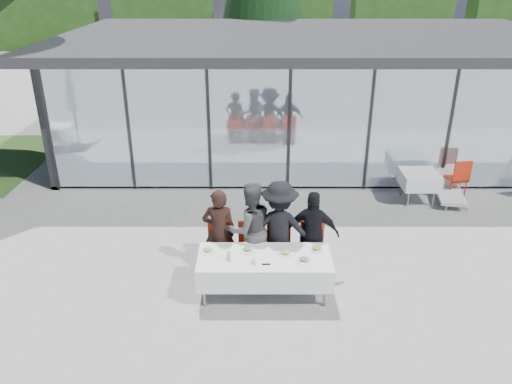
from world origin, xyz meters
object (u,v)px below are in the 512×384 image
(dining_table, at_px, (264,267))
(folded_eyeglasses, at_px, (266,264))
(spare_table_right, at_px, (419,180))
(juice_bottle, at_px, (229,256))
(diner_b, at_px, (250,229))
(diner_chair_c, at_px, (279,245))
(plate_d, at_px, (317,249))
(plate_extra, at_px, (304,260))
(plate_b, at_px, (248,249))
(diner_a, at_px, (219,232))
(spare_chair_b, at_px, (459,177))
(lounger, at_px, (449,188))
(plate_c, at_px, (285,253))
(diner_chair_b, at_px, (250,245))
(diner_chair_d, at_px, (312,245))
(diner_c, at_px, (279,228))
(diner_chair_a, at_px, (220,245))
(diner_d, at_px, (313,233))

(dining_table, height_order, folded_eyeglasses, folded_eyeglasses)
(spare_table_right, bearing_deg, juice_bottle, -138.22)
(diner_b, xyz_separation_m, diner_chair_c, (0.53, 0.03, -0.36))
(plate_d, relative_size, plate_extra, 1.00)
(plate_extra, bearing_deg, plate_b, 160.82)
(plate_b, relative_size, folded_eyeglasses, 1.84)
(diner_b, relative_size, plate_b, 6.94)
(diner_a, relative_size, spare_chair_b, 1.71)
(lounger, bearing_deg, plate_c, -137.42)
(dining_table, xyz_separation_m, diner_a, (-0.81, 0.72, 0.30))
(diner_chair_b, distance_m, diner_chair_d, 1.14)
(spare_table_right, bearing_deg, folded_eyeglasses, -132.75)
(dining_table, bearing_deg, juice_bottle, -170.81)
(folded_eyeglasses, distance_m, spare_table_right, 5.53)
(diner_c, height_order, plate_c, diner_c)
(spare_chair_b, bearing_deg, diner_chair_d, -140.09)
(folded_eyeglasses, height_order, spare_table_right, folded_eyeglasses)
(plate_c, height_order, juice_bottle, juice_bottle)
(diner_chair_c, height_order, plate_d, diner_chair_c)
(plate_extra, bearing_deg, plate_c, 143.23)
(plate_b, bearing_deg, dining_table, -33.05)
(plate_d, height_order, spare_table_right, plate_d)
(folded_eyeglasses, bearing_deg, diner_chair_a, 129.82)
(diner_chair_a, bearing_deg, folded_eyeglasses, -50.18)
(diner_chair_b, relative_size, diner_c, 0.54)
(plate_c, bearing_deg, plate_b, 170.79)
(diner_chair_d, bearing_deg, diner_chair_b, 180.00)
(spare_table_right, bearing_deg, diner_chair_d, -133.31)
(plate_c, bearing_deg, diner_chair_a, 150.21)
(diner_a, height_order, diner_c, diner_c)
(diner_d, bearing_deg, diner_c, 11.25)
(diner_chair_d, bearing_deg, plate_extra, -105.08)
(dining_table, xyz_separation_m, plate_c, (0.35, 0.08, 0.24))
(diner_c, relative_size, lounger, 1.28)
(diner_b, xyz_separation_m, lounger, (4.84, 3.26, -0.63))
(dining_table, xyz_separation_m, diner_chair_c, (0.28, 0.75, -0.00))
(diner_d, distance_m, plate_c, 0.83)
(diner_d, bearing_deg, plate_d, 103.03)
(plate_b, height_order, folded_eyeglasses, plate_b)
(plate_b, bearing_deg, diner_c, 42.99)
(diner_chair_c, relative_size, plate_c, 3.79)
(diner_chair_c, bearing_deg, plate_c, -83.52)
(plate_b, xyz_separation_m, lounger, (4.88, 3.79, -0.52))
(dining_table, height_order, diner_chair_c, diner_chair_c)
(diner_b, bearing_deg, plate_c, 113.74)
(diner_d, xyz_separation_m, plate_extra, (-0.24, -0.85, -0.03))
(plate_b, bearing_deg, diner_b, 85.92)
(diner_chair_b, distance_m, plate_extra, 1.29)
(spare_chair_b, bearing_deg, diner_d, -139.80)
(diner_chair_c, distance_m, diner_chair_d, 0.61)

